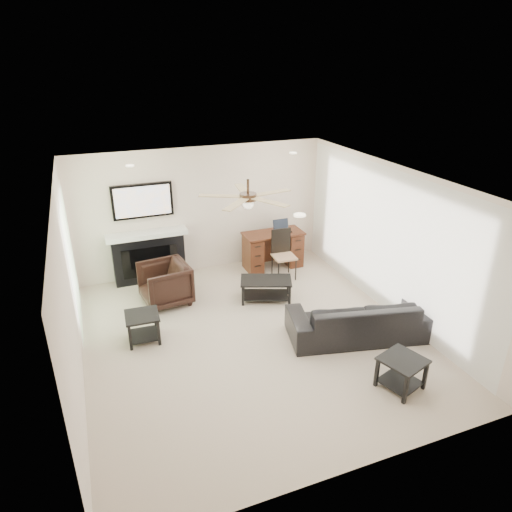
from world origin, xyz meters
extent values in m
plane|color=#B9A795|center=(0.00, 0.00, 0.00)|extent=(5.50, 5.50, 0.00)
cube|color=white|center=(0.00, 0.00, 2.50)|extent=(5.00, 5.50, 0.04)
cube|color=beige|center=(0.00, 2.75, 1.25)|extent=(5.00, 0.04, 2.50)
cube|color=beige|center=(0.00, -2.75, 1.25)|extent=(5.00, 0.04, 2.50)
cube|color=beige|center=(-2.50, 0.00, 1.25)|extent=(0.04, 5.50, 2.50)
cube|color=beige|center=(2.50, 0.00, 1.25)|extent=(0.04, 5.50, 2.50)
cube|color=silver|center=(2.45, 0.10, 1.23)|extent=(0.04, 5.10, 2.40)
cube|color=#93BC89|center=(-2.46, 1.55, 1.05)|extent=(0.04, 1.80, 2.10)
cylinder|color=#382619|center=(0.00, 0.10, 2.25)|extent=(1.40, 1.40, 0.30)
imported|color=black|center=(1.57, -0.57, 0.32)|extent=(2.30, 1.30, 0.63)
imported|color=black|center=(-1.03, 1.58, 0.37)|extent=(0.91, 0.89, 0.74)
cube|color=black|center=(0.67, 1.03, 0.20)|extent=(1.02, 0.79, 0.40)
cube|color=black|center=(1.42, -1.82, 0.23)|extent=(0.66, 0.66, 0.45)
cube|color=black|center=(-1.58, 0.53, 0.23)|extent=(0.53, 0.53, 0.45)
cube|color=black|center=(-1.13, 2.58, 0.95)|extent=(1.52, 0.34, 1.91)
cube|color=#3B180E|center=(1.34, 2.27, 0.38)|extent=(1.22, 0.56, 0.76)
cube|color=black|center=(1.34, 1.72, 0.48)|extent=(0.44, 0.46, 0.97)
cube|color=black|center=(1.54, 2.25, 0.88)|extent=(0.33, 0.24, 0.23)
camera|label=1|loc=(-2.12, -5.66, 4.06)|focal=32.00mm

